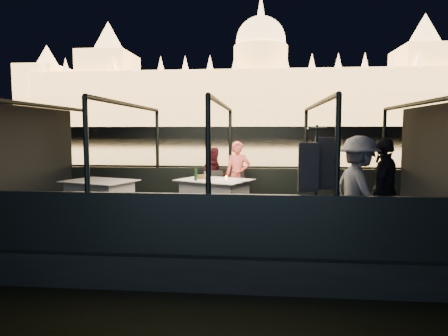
# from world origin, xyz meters

# --- Properties ---
(river_water) EXTENTS (500.00, 500.00, 0.00)m
(river_water) POSITION_xyz_m (0.00, 80.00, 0.00)
(river_water) COLOR black
(river_water) RESTS_ON ground
(boat_hull) EXTENTS (8.60, 4.40, 1.00)m
(boat_hull) POSITION_xyz_m (0.00, 0.00, 0.00)
(boat_hull) COLOR black
(boat_hull) RESTS_ON river_water
(boat_deck) EXTENTS (8.00, 4.00, 0.04)m
(boat_deck) POSITION_xyz_m (0.00, 0.00, 0.48)
(boat_deck) COLOR black
(boat_deck) RESTS_ON boat_hull
(gunwale_port) EXTENTS (8.00, 0.08, 0.90)m
(gunwale_port) POSITION_xyz_m (0.00, 2.00, 0.95)
(gunwale_port) COLOR black
(gunwale_port) RESTS_ON boat_deck
(gunwale_starboard) EXTENTS (8.00, 0.08, 0.90)m
(gunwale_starboard) POSITION_xyz_m (0.00, -2.00, 0.95)
(gunwale_starboard) COLOR black
(gunwale_starboard) RESTS_ON boat_deck
(cabin_glass_port) EXTENTS (8.00, 0.02, 1.40)m
(cabin_glass_port) POSITION_xyz_m (0.00, 2.00, 2.10)
(cabin_glass_port) COLOR #99B2B2
(cabin_glass_port) RESTS_ON gunwale_port
(cabin_glass_starboard) EXTENTS (8.00, 0.02, 1.40)m
(cabin_glass_starboard) POSITION_xyz_m (0.00, -2.00, 2.10)
(cabin_glass_starboard) COLOR #99B2B2
(cabin_glass_starboard) RESTS_ON gunwale_starboard
(cabin_roof_glass) EXTENTS (8.00, 4.00, 0.02)m
(cabin_roof_glass) POSITION_xyz_m (0.00, 0.00, 2.80)
(cabin_roof_glass) COLOR #99B2B2
(cabin_roof_glass) RESTS_ON boat_deck
(end_wall_fore) EXTENTS (0.02, 4.00, 2.30)m
(end_wall_fore) POSITION_xyz_m (-4.00, 0.00, 1.65)
(end_wall_fore) COLOR black
(end_wall_fore) RESTS_ON boat_deck
(end_wall_aft) EXTENTS (0.02, 4.00, 2.30)m
(end_wall_aft) POSITION_xyz_m (4.00, 0.00, 1.65)
(end_wall_aft) COLOR black
(end_wall_aft) RESTS_ON boat_deck
(canopy_ribs) EXTENTS (8.00, 4.00, 2.30)m
(canopy_ribs) POSITION_xyz_m (0.00, 0.00, 1.65)
(canopy_ribs) COLOR black
(canopy_ribs) RESTS_ON boat_deck
(embankment) EXTENTS (400.00, 140.00, 6.00)m
(embankment) POSITION_xyz_m (0.00, 210.00, 1.00)
(embankment) COLOR #423D33
(embankment) RESTS_ON ground
(parliament_building) EXTENTS (220.00, 32.00, 60.00)m
(parliament_building) POSITION_xyz_m (0.00, 175.00, 29.00)
(parliament_building) COLOR #F2D18C
(parliament_building) RESTS_ON embankment
(dining_table_central) EXTENTS (1.76, 1.56, 0.77)m
(dining_table_central) POSITION_xyz_m (-0.24, 0.79, 0.89)
(dining_table_central) COLOR white
(dining_table_central) RESTS_ON boat_deck
(dining_table_aft) EXTENTS (1.67, 1.43, 0.75)m
(dining_table_aft) POSITION_xyz_m (-2.69, 0.55, 0.89)
(dining_table_aft) COLOR white
(dining_table_aft) RESTS_ON boat_deck
(chair_port_left) EXTENTS (0.49, 0.49, 0.88)m
(chair_port_left) POSITION_xyz_m (-0.33, 1.24, 0.95)
(chair_port_left) COLOR black
(chair_port_left) RESTS_ON boat_deck
(chair_port_right) EXTENTS (0.55, 0.55, 0.92)m
(chair_port_right) POSITION_xyz_m (0.17, 1.30, 0.95)
(chair_port_right) COLOR black
(chair_port_right) RESTS_ON boat_deck
(coat_stand) EXTENTS (0.63, 0.56, 1.89)m
(coat_stand) POSITION_xyz_m (1.58, -1.55, 1.40)
(coat_stand) COLOR black
(coat_stand) RESTS_ON boat_deck
(person_woman_coral) EXTENTS (0.58, 0.39, 1.57)m
(person_woman_coral) POSITION_xyz_m (0.21, 1.51, 1.25)
(person_woman_coral) COLOR #F16057
(person_woman_coral) RESTS_ON boat_deck
(person_man_maroon) EXTENTS (0.82, 0.74, 1.41)m
(person_man_maroon) POSITION_xyz_m (-0.33, 1.64, 1.25)
(person_man_maroon) COLOR #3D1119
(person_man_maroon) RESTS_ON boat_deck
(passenger_stripe) EXTENTS (0.93, 1.26, 1.73)m
(passenger_stripe) POSITION_xyz_m (2.27, -1.30, 1.35)
(passenger_stripe) COLOR silver
(passenger_stripe) RESTS_ON boat_deck
(passenger_dark) EXTENTS (0.86, 1.08, 1.70)m
(passenger_dark) POSITION_xyz_m (2.71, -1.12, 1.35)
(passenger_dark) COLOR black
(passenger_dark) RESTS_ON boat_deck
(wine_bottle) EXTENTS (0.07, 0.07, 0.29)m
(wine_bottle) POSITION_xyz_m (-0.61, 0.57, 1.42)
(wine_bottle) COLOR #143817
(wine_bottle) RESTS_ON dining_table_central
(bread_basket) EXTENTS (0.29, 0.29, 0.09)m
(bread_basket) POSITION_xyz_m (-0.54, 0.92, 1.31)
(bread_basket) COLOR brown
(bread_basket) RESTS_ON dining_table_central
(amber_candle) EXTENTS (0.06, 0.06, 0.07)m
(amber_candle) POSITION_xyz_m (0.00, 0.84, 1.31)
(amber_candle) COLOR #FFAD3F
(amber_candle) RESTS_ON dining_table_central
(plate_near) EXTENTS (0.27, 0.27, 0.01)m
(plate_near) POSITION_xyz_m (0.36, 0.54, 1.27)
(plate_near) COLOR white
(plate_near) RESTS_ON dining_table_central
(plate_far) EXTENTS (0.32, 0.32, 0.02)m
(plate_far) POSITION_xyz_m (-0.28, 0.89, 1.27)
(plate_far) COLOR white
(plate_far) RESTS_ON dining_table_central
(wine_glass_white) EXTENTS (0.08, 0.08, 0.18)m
(wine_glass_white) POSITION_xyz_m (-0.42, 0.65, 1.36)
(wine_glass_white) COLOR silver
(wine_glass_white) RESTS_ON dining_table_central
(wine_glass_red) EXTENTS (0.08, 0.08, 0.19)m
(wine_glass_red) POSITION_xyz_m (0.16, 0.93, 1.36)
(wine_glass_red) COLOR silver
(wine_glass_red) RESTS_ON dining_table_central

